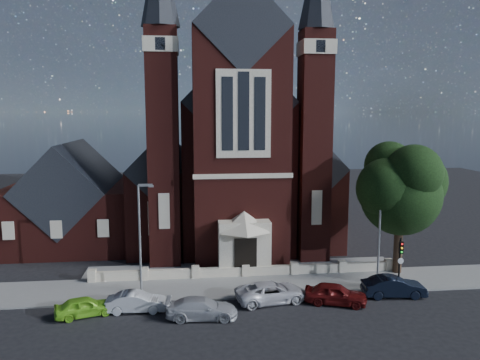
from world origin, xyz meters
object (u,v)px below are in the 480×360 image
(street_lamp_right, at_px, (381,225))
(car_silver_b, at_px, (202,308))
(street_tree, at_px, (404,190))
(car_dark_red, at_px, (335,294))
(car_lime_van, at_px, (85,306))
(car_silver_a, at_px, (137,302))
(car_navy, at_px, (394,287))
(traffic_signal, at_px, (400,257))
(parish_hall, at_px, (73,204))
(street_lamp_left, at_px, (141,232))
(car_white_suv, at_px, (271,292))
(church, at_px, (228,157))

(street_lamp_right, height_order, car_silver_b, street_lamp_right)
(street_tree, xyz_separation_m, car_dark_red, (-7.07, -5.19, -6.23))
(street_tree, xyz_separation_m, car_lime_van, (-23.87, -5.27, -6.32))
(street_lamp_right, xyz_separation_m, car_silver_a, (-18.09, -3.22, -3.94))
(street_tree, relative_size, car_navy, 2.39)
(traffic_signal, bearing_deg, street_tree, 64.05)
(car_lime_van, height_order, car_navy, car_navy)
(parish_hall, height_order, street_lamp_left, parish_hall)
(street_tree, xyz_separation_m, car_white_suv, (-11.40, -4.34, -6.26))
(car_silver_b, bearing_deg, car_lime_van, 85.58)
(traffic_signal, xyz_separation_m, car_silver_b, (-14.71, -3.17, -1.92))
(parish_hall, height_order, street_lamp_right, parish_hall)
(car_white_suv, bearing_deg, car_silver_a, 84.04)
(car_dark_red, bearing_deg, car_white_suv, 97.72)
(car_navy, bearing_deg, car_silver_b, 103.06)
(car_lime_van, bearing_deg, traffic_signal, -102.28)
(street_tree, distance_m, car_lime_van, 25.25)
(car_silver_a, distance_m, car_silver_b, 4.55)
(church, distance_m, car_navy, 25.00)
(church, xyz_separation_m, car_silver_b, (-3.71, -23.69, -7.52))
(parish_hall, height_order, street_tree, street_tree)
(street_lamp_left, height_order, car_silver_b, street_lamp_left)
(parish_hall, relative_size, street_lamp_left, 1.51)
(car_white_suv, bearing_deg, parish_hall, 36.32)
(church, xyz_separation_m, parish_hall, (-16.00, -4.94, -4.17))
(car_silver_a, height_order, car_navy, car_navy)
(car_silver_b, distance_m, car_white_suv, 5.35)
(parish_hall, distance_m, street_lamp_left, 16.18)
(parish_hall, height_order, car_dark_red, parish_hall)
(traffic_signal, height_order, car_white_suv, traffic_signal)
(street_tree, relative_size, street_lamp_left, 1.32)
(church, xyz_separation_m, car_navy, (10.10, -21.62, -7.45))
(car_white_suv, relative_size, car_navy, 1.12)
(traffic_signal, relative_size, car_silver_b, 0.87)
(traffic_signal, bearing_deg, car_lime_van, -174.89)
(street_tree, distance_m, car_silver_a, 22.09)
(car_lime_van, relative_size, car_white_suv, 0.75)
(car_dark_red, bearing_deg, car_navy, -61.18)
(church, distance_m, car_white_suv, 22.86)
(street_lamp_right, distance_m, traffic_signal, 2.71)
(car_silver_b, distance_m, car_dark_red, 9.33)
(parish_hall, distance_m, car_silver_b, 22.66)
(parish_hall, distance_m, street_lamp_right, 29.62)
(car_white_suv, relative_size, car_dark_red, 1.18)
(car_lime_van, height_order, car_silver_b, car_silver_b)
(car_silver_a, bearing_deg, street_lamp_right, -78.67)
(car_silver_b, bearing_deg, street_lamp_left, 45.94)
(car_white_suv, distance_m, car_dark_red, 4.41)
(parish_hall, bearing_deg, street_lamp_right, -28.22)
(street_lamp_right, distance_m, car_white_suv, 10.06)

